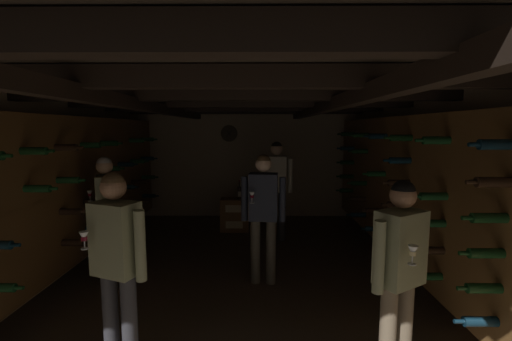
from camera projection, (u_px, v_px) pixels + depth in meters
The scene contains 9 objects.
ground_plane at pixel (239, 279), 4.38m from camera, with size 8.40×8.40×0.00m, color brown.
room_shell at pixel (240, 165), 4.48m from camera, with size 4.72×6.52×2.41m.
wine_crate_stack at pixel (235, 214), 6.46m from camera, with size 0.52×0.35×0.60m.
display_bottle at pixel (240, 192), 6.38m from camera, with size 0.08×0.08×0.35m.
person_host_center at pixel (263, 207), 4.18m from camera, with size 0.54×0.33×1.60m.
person_guest_rear_center at pixel (276, 181), 5.82m from camera, with size 0.54×0.33×1.68m.
person_guest_near_right at pixel (399, 264), 2.53m from camera, with size 0.47×0.43×1.54m.
person_guest_mid_left at pixel (107, 209), 4.17m from camera, with size 0.42×0.50×1.57m.
person_guest_near_left at pixel (117, 254), 2.64m from camera, with size 0.51×0.33×1.58m.
Camera 1 is at (0.25, -4.18, 1.90)m, focal length 24.33 mm.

